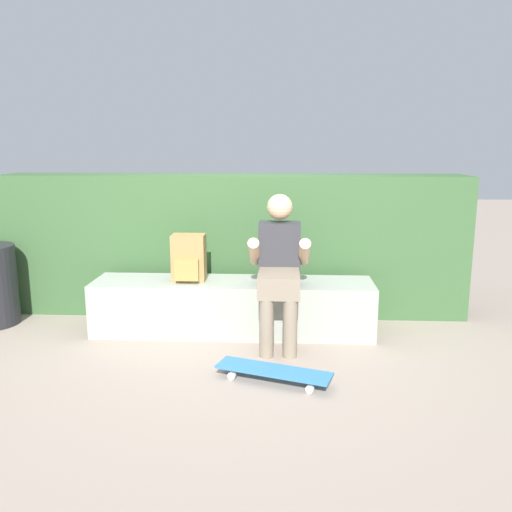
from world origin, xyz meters
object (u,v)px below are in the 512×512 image
(skateboard_near_person, at_px, (274,371))
(backpack_on_bench, at_px, (189,259))
(person_skater, at_px, (279,265))
(bench_main, at_px, (233,307))

(skateboard_near_person, xyz_separation_m, backpack_on_bench, (-0.74, 0.97, 0.57))
(skateboard_near_person, bearing_deg, person_skater, 88.01)
(bench_main, height_order, person_skater, person_skater)
(backpack_on_bench, bearing_deg, skateboard_near_person, -52.62)
(bench_main, distance_m, skateboard_near_person, 1.06)
(bench_main, xyz_separation_m, person_skater, (0.40, -0.22, 0.43))
(bench_main, bearing_deg, skateboard_near_person, -69.32)
(skateboard_near_person, bearing_deg, backpack_on_bench, 127.38)
(bench_main, bearing_deg, backpack_on_bench, -178.55)
(skateboard_near_person, distance_m, backpack_on_bench, 1.35)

